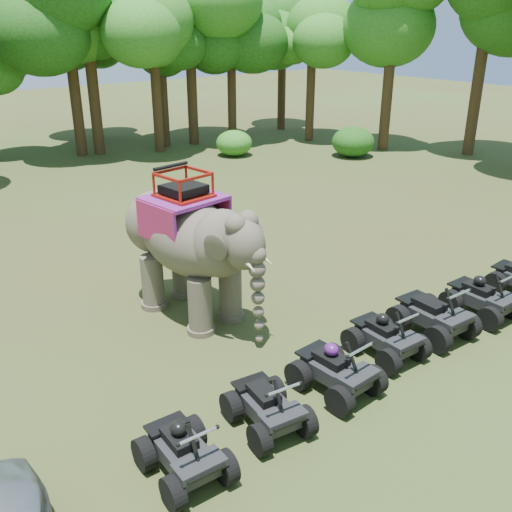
{
  "coord_description": "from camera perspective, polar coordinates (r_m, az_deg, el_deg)",
  "views": [
    {
      "loc": [
        -7.65,
        -8.43,
        7.08
      ],
      "look_at": [
        0.0,
        1.2,
        1.9
      ],
      "focal_mm": 40.0,
      "sensor_mm": 36.0,
      "label": 1
    }
  ],
  "objects": [
    {
      "name": "tree_1",
      "position": [
        32.85,
        -17.95,
        17.73
      ],
      "size": [
        6.65,
        6.65,
        9.51
      ],
      "primitive_type": null,
      "color": "#195114",
      "rests_on": "ground"
    },
    {
      "name": "tree_37",
      "position": [
        34.28,
        -9.36,
        16.87
      ],
      "size": [
        5.17,
        5.17,
        7.38
      ],
      "primitive_type": null,
      "color": "#195114",
      "rests_on": "ground"
    },
    {
      "name": "elephant",
      "position": [
        14.15,
        -6.75,
        1.17
      ],
      "size": [
        2.54,
        4.72,
        3.78
      ],
      "primitive_type": null,
      "rotation": [
        0.0,
        0.0,
        0.13
      ],
      "color": "brown",
      "rests_on": "ground"
    },
    {
      "name": "tree_3",
      "position": [
        35.56,
        -2.45,
        17.26
      ],
      "size": [
        5.1,
        5.1,
        7.28
      ],
      "primitive_type": null,
      "color": "#195114",
      "rests_on": "ground"
    },
    {
      "name": "tree_31",
      "position": [
        34.67,
        -6.55,
        18.76
      ],
      "size": [
        6.58,
        6.58,
        9.4
      ],
      "primitive_type": null,
      "color": "#195114",
      "rests_on": "ground"
    },
    {
      "name": "atv_5",
      "position": [
        15.53,
        21.8,
        -3.4
      ],
      "size": [
        1.32,
        1.77,
        1.29
      ],
      "primitive_type": null,
      "rotation": [
        0.0,
        0.0,
        -0.03
      ],
      "color": "black",
      "rests_on": "ground"
    },
    {
      "name": "ground",
      "position": [
        13.41,
        3.23,
        -9.08
      ],
      "size": [
        110.0,
        110.0,
        0.0
      ],
      "primitive_type": "plane",
      "color": "#47381E",
      "rests_on": "ground"
    },
    {
      "name": "atv_1",
      "position": [
        10.76,
        1.16,
        -14.18
      ],
      "size": [
        1.4,
        1.78,
        1.21
      ],
      "primitive_type": null,
      "rotation": [
        0.0,
        0.0,
        -0.14
      ],
      "color": "black",
      "rests_on": "ground"
    },
    {
      "name": "tree_36",
      "position": [
        37.56,
        -16.03,
        17.17
      ],
      "size": [
        5.49,
        5.49,
        7.84
      ],
      "primitive_type": null,
      "color": "#195114",
      "rests_on": "ground"
    },
    {
      "name": "tree_5",
      "position": [
        33.52,
        13.24,
        18.23
      ],
      "size": [
        6.61,
        6.61,
        9.44
      ],
      "primitive_type": null,
      "color": "#195114",
      "rests_on": "ground"
    },
    {
      "name": "tree_4",
      "position": [
        35.68,
        5.52,
        17.11
      ],
      "size": [
        5.02,
        5.02,
        7.17
      ],
      "primitive_type": null,
      "color": "#195114",
      "rests_on": "ground"
    },
    {
      "name": "tree_35",
      "position": [
        39.35,
        2.61,
        18.08
      ],
      "size": [
        5.37,
        5.37,
        7.67
      ],
      "primitive_type": null,
      "color": "#195114",
      "rests_on": "ground"
    },
    {
      "name": "atv_4",
      "position": [
        14.22,
        17.39,
        -5.07
      ],
      "size": [
        1.43,
        1.9,
        1.35
      ],
      "primitive_type": null,
      "rotation": [
        0.0,
        0.0,
        -0.06
      ],
      "color": "black",
      "rests_on": "ground"
    },
    {
      "name": "tree_30",
      "position": [
        32.9,
        -16.27,
        18.4
      ],
      "size": [
        7.04,
        7.04,
        10.05
      ],
      "primitive_type": null,
      "color": "#195114",
      "rests_on": "ground"
    },
    {
      "name": "tree_2",
      "position": [
        32.84,
        -10.03,
        17.03
      ],
      "size": [
        5.52,
        5.52,
        7.89
      ],
      "primitive_type": null,
      "color": "#195114",
      "rests_on": "ground"
    },
    {
      "name": "atv_3",
      "position": [
        13.1,
        12.92,
        -7.37
      ],
      "size": [
        1.29,
        1.71,
        1.23
      ],
      "primitive_type": null,
      "rotation": [
        0.0,
        0.0,
        -0.05
      ],
      "color": "black",
      "rests_on": "ground"
    },
    {
      "name": "atv_0",
      "position": [
        9.89,
        -7.29,
        -18.27
      ],
      "size": [
        1.27,
        1.69,
        1.21
      ],
      "primitive_type": null,
      "rotation": [
        0.0,
        0.0,
        -0.05
      ],
      "color": "black",
      "rests_on": "ground"
    },
    {
      "name": "tree_6",
      "position": [
        33.63,
        21.58,
        17.78
      ],
      "size": [
        6.99,
        6.99,
        9.98
      ],
      "primitive_type": null,
      "color": "#195114",
      "rests_on": "ground"
    },
    {
      "name": "atv_2",
      "position": [
        11.76,
        8.04,
        -10.64
      ],
      "size": [
        1.33,
        1.78,
        1.27
      ],
      "primitive_type": null,
      "rotation": [
        0.0,
        0.0,
        0.05
      ],
      "color": "black",
      "rests_on": "ground"
    }
  ]
}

